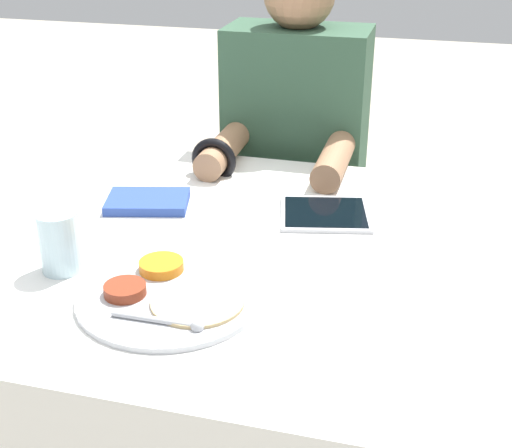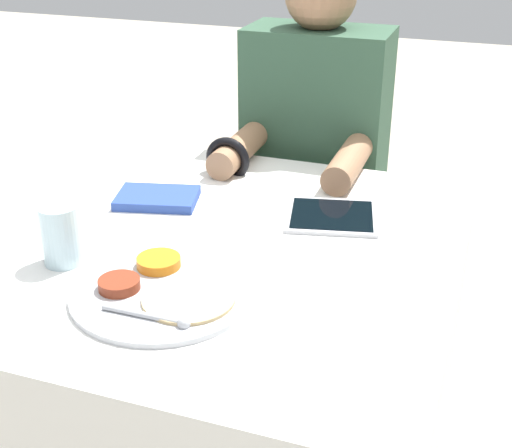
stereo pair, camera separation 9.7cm
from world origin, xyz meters
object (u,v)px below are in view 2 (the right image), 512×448
(tablet_device, at_px, (332,216))
(drinking_glass, at_px, (61,234))
(person_diner, at_px, (312,204))
(thali_tray, at_px, (162,290))
(red_notebook, at_px, (157,199))

(tablet_device, relative_size, drinking_glass, 1.93)
(tablet_device, height_order, drinking_glass, drinking_glass)
(person_diner, height_order, drinking_glass, person_diner)
(thali_tray, relative_size, tablet_device, 1.44)
(thali_tray, xyz_separation_m, drinking_glass, (-0.22, 0.04, 0.05))
(thali_tray, xyz_separation_m, person_diner, (0.04, 0.84, -0.19))
(thali_tray, bearing_deg, drinking_glass, 169.00)
(person_diner, bearing_deg, tablet_device, -70.43)
(red_notebook, relative_size, person_diner, 0.16)
(red_notebook, xyz_separation_m, tablet_device, (0.38, 0.05, -0.00))
(drinking_glass, bearing_deg, thali_tray, -11.00)
(red_notebook, xyz_separation_m, drinking_glass, (-0.04, -0.30, 0.05))
(drinking_glass, bearing_deg, tablet_device, 39.75)
(tablet_device, xyz_separation_m, drinking_glass, (-0.42, -0.35, 0.05))
(red_notebook, relative_size, tablet_device, 0.90)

